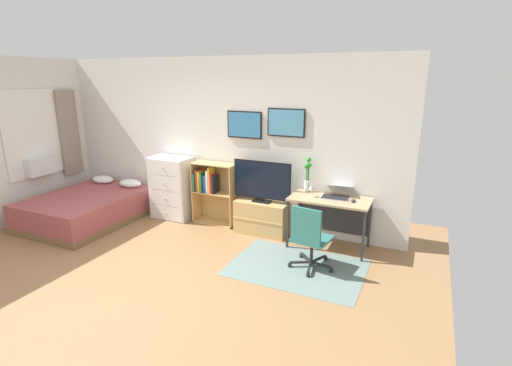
% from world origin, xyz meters
% --- Properties ---
extents(ground_plane, '(7.20, 7.20, 0.00)m').
position_xyz_m(ground_plane, '(0.00, 0.00, 0.00)').
color(ground_plane, '#936B44').
extents(wall_back_with_posters, '(6.12, 0.09, 2.70)m').
position_xyz_m(wall_back_with_posters, '(0.01, 2.43, 1.35)').
color(wall_back_with_posters, silver).
rests_on(wall_back_with_posters, ground_plane).
extents(area_rug, '(1.70, 1.20, 0.01)m').
position_xyz_m(area_rug, '(1.79, 1.29, 0.00)').
color(area_rug, slate).
rests_on(area_rug, ground_plane).
extents(bed, '(1.51, 1.94, 0.59)m').
position_xyz_m(bed, '(-1.99, 1.41, 0.24)').
color(bed, brown).
rests_on(bed, ground_plane).
extents(dresser, '(0.70, 0.46, 1.07)m').
position_xyz_m(dresser, '(-0.78, 2.15, 0.54)').
color(dresser, white).
rests_on(dresser, ground_plane).
extents(bookshelf, '(0.74, 0.30, 1.03)m').
position_xyz_m(bookshelf, '(-0.03, 2.22, 0.60)').
color(bookshelf, tan).
rests_on(bookshelf, ground_plane).
extents(tv_stand, '(0.83, 0.41, 0.52)m').
position_xyz_m(tv_stand, '(0.92, 2.17, 0.26)').
color(tv_stand, tan).
rests_on(tv_stand, ground_plane).
extents(television, '(0.93, 0.16, 0.64)m').
position_xyz_m(television, '(0.92, 2.15, 0.84)').
color(television, black).
rests_on(television, tv_stand).
extents(desk, '(1.12, 0.58, 0.74)m').
position_xyz_m(desk, '(1.99, 2.16, 0.60)').
color(desk, tan).
rests_on(desk, ground_plane).
extents(office_chair, '(0.58, 0.58, 0.86)m').
position_xyz_m(office_chair, '(1.94, 1.31, 0.46)').
color(office_chair, '#232326').
rests_on(office_chair, ground_plane).
extents(laptop, '(0.41, 0.44, 0.17)m').
position_xyz_m(laptop, '(2.05, 2.21, 0.81)').
color(laptop, '#B7B7BC').
rests_on(laptop, desk).
extents(computer_mouse, '(0.06, 0.10, 0.03)m').
position_xyz_m(computer_mouse, '(2.32, 2.06, 0.76)').
color(computer_mouse, '#262628').
rests_on(computer_mouse, desk).
extents(bamboo_vase, '(0.11, 0.10, 0.51)m').
position_xyz_m(bamboo_vase, '(1.60, 2.28, 0.99)').
color(bamboo_vase, silver).
rests_on(bamboo_vase, desk).
extents(wine_glass, '(0.07, 0.07, 0.18)m').
position_xyz_m(wine_glass, '(1.73, 2.04, 0.87)').
color(wine_glass, silver).
rests_on(wine_glass, desk).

